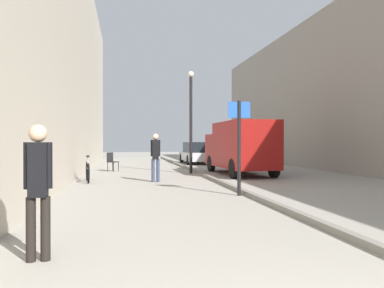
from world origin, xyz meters
The scene contains 11 objects.
ground_plane centered at (0.00, 12.00, 0.00)m, with size 80.00×80.00×0.00m, color gray.
building_facade_left centered at (-4.96, 12.00, 5.21)m, with size 2.73×40.00×10.42m, color #BCB29E.
kerb_strip centered at (1.58, 12.00, 0.06)m, with size 0.16×40.00×0.12m, color slate.
pedestrian_main_foreground centered at (-0.62, 12.15, 1.02)m, with size 0.35×0.23×1.77m.
pedestrian_mid_block centered at (-2.80, 3.45, 0.98)m, with size 0.34×0.22×1.69m.
delivery_van centered at (3.39, 14.57, 1.26)m, with size 2.03×5.20×2.35m.
parked_car centered at (3.10, 23.15, 0.71)m, with size 1.86×4.21×1.45m.
street_sign_post centered at (1.34, 8.30, 1.55)m, with size 0.60×0.13×2.60m.
lamp_post centered at (1.30, 15.48, 2.72)m, with size 0.28×0.28×4.76m.
bicycle_leaning centered at (-3.07, 12.61, 0.38)m, with size 0.31×1.76×0.98m.
cafe_chair_near_window centered at (-2.37, 17.43, 0.55)m, with size 0.62×0.62×0.94m.
Camera 1 is at (-1.75, -1.36, 1.48)m, focal length 34.45 mm.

